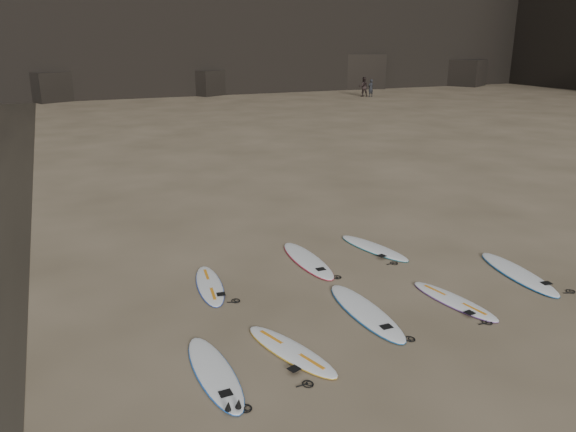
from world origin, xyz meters
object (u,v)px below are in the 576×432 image
surfboard_2 (366,311)px  surfboard_7 (374,248)px  surfboard_3 (454,300)px  person_a (371,88)px  surfboard_6 (308,260)px  surfboard_5 (210,285)px  person_b (363,87)px  surfboard_4 (518,273)px  surfboard_0 (214,372)px  surfboard_1 (291,350)px

surfboard_2 → surfboard_7: (2.06, 3.07, -0.01)m
surfboard_3 → person_a: person_a is taller
surfboard_6 → surfboard_7: (1.98, 0.09, -0.00)m
surfboard_2 → surfboard_5: surfboard_2 is taller
surfboard_3 → person_b: (19.93, 37.96, 0.85)m
surfboard_6 → surfboard_5: bearing=-169.6°
surfboard_2 → surfboard_4: 4.33m
surfboard_2 → surfboard_3: size_ratio=1.22×
surfboard_5 → person_b: 42.87m
surfboard_3 → surfboard_4: size_ratio=0.83×
surfboard_5 → surfboard_4: bearing=-10.4°
surfboard_5 → surfboard_7: bearing=14.5°
person_a → person_b: bearing=-57.2°
surfboard_7 → person_b: person_b is taller
surfboard_2 → person_a: (22.43, 37.19, 0.75)m
surfboard_2 → surfboard_4: bearing=3.9°
surfboard_0 → person_b: person_b is taller
surfboard_3 → surfboard_4: (2.33, 0.57, 0.01)m
surfboard_4 → surfboard_6: 5.03m
surfboard_3 → surfboard_4: surfboard_4 is taller
surfboard_0 → person_a: bearing=54.7°
surfboard_3 → surfboard_5: size_ratio=1.00×
surfboard_1 → surfboard_3: size_ratio=1.02×
surfboard_0 → surfboard_2: size_ratio=0.89×
person_a → surfboard_5: bearing=39.9°
surfboard_5 → person_a: person_a is taller
surfboard_0 → surfboard_6: surfboard_6 is taller
surfboard_1 → surfboard_0: bearing=166.8°
surfboard_1 → surfboard_2: bearing=2.7°
surfboard_5 → person_b: person_b is taller
surfboard_1 → surfboard_2: (1.99, 0.76, 0.01)m
surfboard_0 → surfboard_2: bearing=13.4°
surfboard_0 → surfboard_1: surfboard_0 is taller
surfboard_0 → surfboard_3: surfboard_0 is taller
surfboard_1 → surfboard_7: (4.05, 3.83, 0.00)m
surfboard_7 → surfboard_4: bearing=-65.0°
surfboard_6 → person_a: 40.88m
surfboard_7 → surfboard_0: bearing=-158.3°
surfboard_6 → person_a: bearing=57.1°
person_a → surfboard_2: bearing=44.6°
surfboard_1 → person_a: person_a is taller
surfboard_5 → surfboard_7: size_ratio=0.94×
surfboard_0 → surfboard_6: size_ratio=0.93×
surfboard_0 → surfboard_2: surfboard_2 is taller
surfboard_5 → person_a: size_ratio=1.41×
surfboard_1 → surfboard_5: 3.31m
surfboard_4 → person_b: bearing=72.2°
surfboard_7 → person_a: size_ratio=1.50×
surfboard_0 → surfboard_3: (5.43, 0.60, -0.00)m
surfboard_7 → person_a: bearing=45.1°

